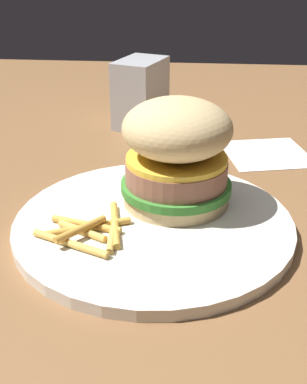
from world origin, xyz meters
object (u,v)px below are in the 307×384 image
at_px(plate, 154,224).
at_px(sandwich, 177,152).
at_px(fork, 266,152).
at_px(fries_pile, 91,230).
at_px(napkin_dispenser, 141,93).
at_px(napkin, 267,153).

xyz_separation_m(plate, sandwich, (0.02, 0.04, 0.06)).
distance_m(plate, sandwich, 0.08).
bearing_deg(fork, plate, -122.37).
bearing_deg(fries_pile, fork, 52.41).
height_order(plate, fork, plate).
bearing_deg(napkin_dispenser, plate, -152.33).
height_order(plate, sandwich, sandwich).
distance_m(sandwich, napkin_dispenser, 0.29).
bearing_deg(napkin_dispenser, fork, -100.83).
distance_m(plate, fries_pile, 0.07).
xyz_separation_m(fork, napkin_dispenser, (-0.19, 0.11, 0.05)).
relative_size(plate, fries_pile, 2.86).
distance_m(fork, napkin_dispenser, 0.22).
bearing_deg(sandwich, fries_pile, -135.42).
relative_size(fries_pile, napkin, 0.89).
xyz_separation_m(fries_pile, napkin_dispenser, (0.01, 0.36, 0.04)).
distance_m(fries_pile, napkin_dispenser, 0.36).
bearing_deg(sandwich, napkin_dispenser, 104.05).
bearing_deg(fork, napkin_dispenser, 150.35).
relative_size(napkin, napkin_dispenser, 1.06).
height_order(plate, napkin, plate).
bearing_deg(napkin, fries_pile, -127.86).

